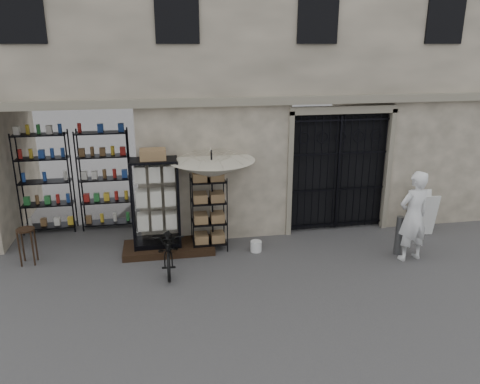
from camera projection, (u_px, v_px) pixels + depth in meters
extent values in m
plane|color=black|center=(291.00, 274.00, 9.48)|extent=(80.00, 80.00, 0.00)
cube|color=#B7A890|center=(253.00, 42.00, 11.87)|extent=(14.00, 4.00, 9.00)
cube|color=black|center=(73.00, 176.00, 10.89)|extent=(3.00, 1.70, 3.00)
cube|color=black|center=(76.00, 181.00, 11.43)|extent=(2.70, 0.50, 2.50)
cube|color=black|center=(336.00, 170.00, 11.46)|extent=(2.50, 0.06, 3.00)
cube|color=black|center=(338.00, 174.00, 11.33)|extent=(0.05, 0.05, 2.80)
cube|color=black|center=(169.00, 248.00, 10.51)|extent=(2.00, 0.90, 0.15)
cube|color=black|center=(158.00, 242.00, 10.50)|extent=(1.04, 0.70, 0.11)
cube|color=silver|center=(157.00, 207.00, 9.94)|extent=(0.91, 0.11, 1.83)
cube|color=silver|center=(156.00, 208.00, 10.25)|extent=(0.87, 0.53, 1.53)
cube|color=olive|center=(153.00, 157.00, 9.90)|extent=(0.59, 0.47, 0.22)
cube|color=black|center=(209.00, 213.00, 10.42)|extent=(0.78, 0.59, 1.71)
cube|color=olive|center=(209.00, 215.00, 10.43)|extent=(0.67, 0.47, 1.28)
cylinder|color=black|center=(212.00, 200.00, 10.42)|extent=(0.05, 0.05, 2.26)
imported|color=#BBB5A1|center=(212.00, 164.00, 10.17)|extent=(2.05, 2.08, 1.52)
cylinder|color=silver|center=(256.00, 246.00, 10.48)|extent=(0.26, 0.26, 0.24)
imported|color=black|center=(170.00, 268.00, 9.74)|extent=(0.63, 0.92, 1.73)
cylinder|color=black|center=(25.00, 230.00, 9.71)|extent=(0.38, 0.38, 0.04)
cube|color=black|center=(28.00, 247.00, 9.83)|extent=(0.29, 0.29, 0.77)
cylinder|color=#575859|center=(399.00, 236.00, 10.25)|extent=(0.20, 0.20, 0.88)
imported|color=silver|center=(408.00, 259.00, 10.15)|extent=(1.07, 2.07, 0.47)
cube|color=silver|center=(426.00, 216.00, 11.15)|extent=(0.53, 0.32, 1.05)
cube|color=silver|center=(421.00, 211.00, 11.46)|extent=(0.53, 0.32, 1.05)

